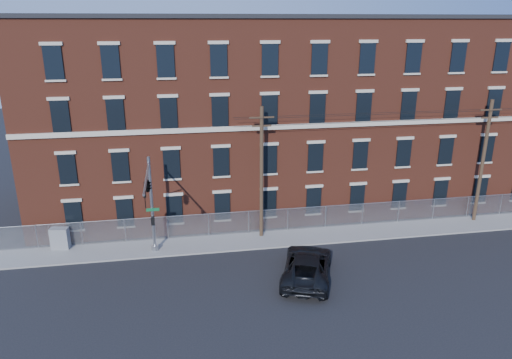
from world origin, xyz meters
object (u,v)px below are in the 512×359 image
at_px(utility_cabinet, 60,238).
at_px(utility_pole_near, 262,171).
at_px(traffic_signal_mast, 149,192).
at_px(pickup_truck, 307,266).

bearing_deg(utility_cabinet, utility_pole_near, 7.45).
bearing_deg(traffic_signal_mast, utility_cabinet, 150.76).
height_order(pickup_truck, utility_cabinet, pickup_truck).
xyz_separation_m(pickup_truck, utility_cabinet, (-16.53, 6.91, 0.03)).
bearing_deg(utility_pole_near, utility_cabinet, 178.62).
height_order(traffic_signal_mast, pickup_truck, traffic_signal_mast).
bearing_deg(traffic_signal_mast, pickup_truck, -17.74).
distance_m(traffic_signal_mast, utility_cabinet, 8.93).
height_order(traffic_signal_mast, utility_cabinet, traffic_signal_mast).
bearing_deg(utility_cabinet, pickup_truck, -13.84).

